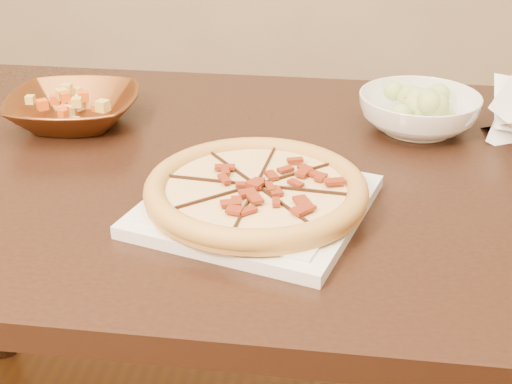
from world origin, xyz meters
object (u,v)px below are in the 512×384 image
at_px(bronze_bowl, 74,109).
at_px(dining_table, 198,216).
at_px(pizza, 256,189).
at_px(plate, 256,204).
at_px(salad_bowl, 418,113).

bearing_deg(bronze_bowl, dining_table, -27.49).
bearing_deg(pizza, plate, -39.27).
height_order(bronze_bowl, salad_bowl, salad_bowl).
xyz_separation_m(pizza, bronze_bowl, (-0.36, 0.28, -0.01)).
distance_m(bronze_bowl, salad_bowl, 0.61).
xyz_separation_m(dining_table, salad_bowl, (0.37, 0.17, 0.14)).
bearing_deg(salad_bowl, bronze_bowl, -176.03).
relative_size(dining_table, pizza, 4.48).
height_order(plate, bronze_bowl, bronze_bowl).
height_order(dining_table, plate, plate).
relative_size(bronze_bowl, salad_bowl, 1.10).
relative_size(plate, pizza, 1.16).
bearing_deg(bronze_bowl, salad_bowl, 3.97).
height_order(pizza, bronze_bowl, bronze_bowl).
relative_size(pizza, salad_bowl, 1.48).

